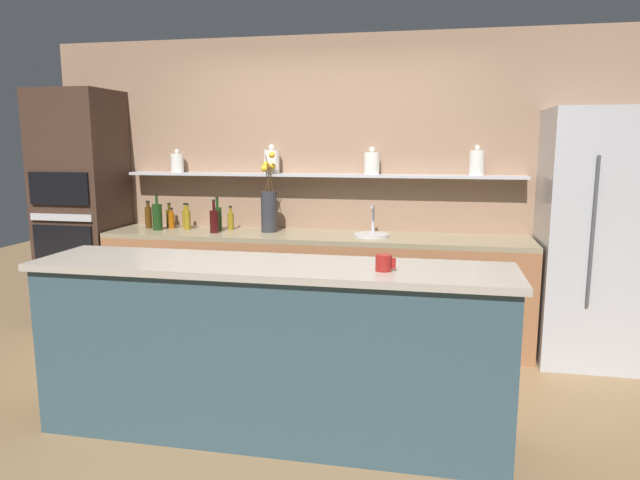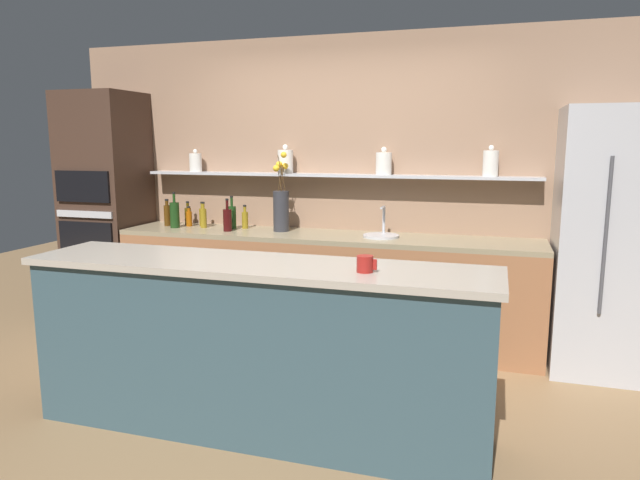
{
  "view_description": "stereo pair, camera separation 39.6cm",
  "coord_description": "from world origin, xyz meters",
  "px_view_note": "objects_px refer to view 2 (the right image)",
  "views": [
    {
      "loc": [
        0.9,
        -3.42,
        1.69
      ],
      "look_at": [
        0.12,
        0.41,
        1.02
      ],
      "focal_mm": 32.0,
      "sensor_mm": 36.0,
      "label": 1
    },
    {
      "loc": [
        1.29,
        -3.32,
        1.69
      ],
      "look_at": [
        0.12,
        0.41,
        1.02
      ],
      "focal_mm": 32.0,
      "sensor_mm": 36.0,
      "label": 2
    }
  ],
  "objects_px": {
    "sink_fixture": "(381,234)",
    "bottle_oil_2": "(202,216)",
    "bottle_wine_7": "(227,219)",
    "bottle_oil_0": "(188,215)",
    "bottle_oil_8": "(203,217)",
    "bottle_oil_3": "(245,219)",
    "coffee_mug": "(365,264)",
    "bottle_sauce_6": "(189,218)",
    "bottle_spirit_1": "(167,215)",
    "bottle_wine_5": "(175,215)",
    "flower_vase": "(281,207)",
    "refrigerator": "(620,243)",
    "oven_tower": "(107,208)",
    "bottle_wine_4": "(232,217)"
  },
  "relations": [
    {
      "from": "sink_fixture",
      "to": "coffee_mug",
      "type": "height_order",
      "value": "sink_fixture"
    },
    {
      "from": "bottle_oil_0",
      "to": "coffee_mug",
      "type": "relative_size",
      "value": 2.06
    },
    {
      "from": "oven_tower",
      "to": "bottle_oil_2",
      "type": "bearing_deg",
      "value": 7.93
    },
    {
      "from": "bottle_oil_2",
      "to": "bottle_oil_8",
      "type": "xyz_separation_m",
      "value": [
        0.06,
        -0.08,
        0.0
      ]
    },
    {
      "from": "bottle_oil_0",
      "to": "bottle_oil_2",
      "type": "distance_m",
      "value": 0.19
    },
    {
      "from": "refrigerator",
      "to": "coffee_mug",
      "type": "distance_m",
      "value": 2.26
    },
    {
      "from": "sink_fixture",
      "to": "bottle_oil_0",
      "type": "xyz_separation_m",
      "value": [
        -1.89,
        0.17,
        0.06
      ]
    },
    {
      "from": "flower_vase",
      "to": "bottle_oil_0",
      "type": "xyz_separation_m",
      "value": [
        -0.99,
        0.12,
        -0.13
      ]
    },
    {
      "from": "bottle_spirit_1",
      "to": "bottle_wine_5",
      "type": "height_order",
      "value": "bottle_wine_5"
    },
    {
      "from": "bottle_wine_7",
      "to": "refrigerator",
      "type": "bearing_deg",
      "value": 0.8
    },
    {
      "from": "flower_vase",
      "to": "coffee_mug",
      "type": "distance_m",
      "value": 2.12
    },
    {
      "from": "bottle_wine_4",
      "to": "bottle_oil_8",
      "type": "relative_size",
      "value": 1.26
    },
    {
      "from": "bottle_oil_0",
      "to": "bottle_wine_5",
      "type": "bearing_deg",
      "value": -92.26
    },
    {
      "from": "oven_tower",
      "to": "bottle_oil_0",
      "type": "xyz_separation_m",
      "value": [
        0.76,
        0.18,
        -0.07
      ]
    },
    {
      "from": "oven_tower",
      "to": "bottle_wine_7",
      "type": "xyz_separation_m",
      "value": [
        1.31,
        -0.08,
        -0.05
      ]
    },
    {
      "from": "sink_fixture",
      "to": "bottle_oil_8",
      "type": "relative_size",
      "value": 1.26
    },
    {
      "from": "sink_fixture",
      "to": "coffee_mug",
      "type": "bearing_deg",
      "value": -81.57
    },
    {
      "from": "bottle_oil_2",
      "to": "bottle_wine_7",
      "type": "height_order",
      "value": "bottle_wine_7"
    },
    {
      "from": "refrigerator",
      "to": "bottle_sauce_6",
      "type": "distance_m",
      "value": 3.59
    },
    {
      "from": "bottle_oil_8",
      "to": "bottle_oil_2",
      "type": "bearing_deg",
      "value": 124.57
    },
    {
      "from": "bottle_wine_7",
      "to": "bottle_spirit_1",
      "type": "bearing_deg",
      "value": 169.05
    },
    {
      "from": "bottle_oil_3",
      "to": "coffee_mug",
      "type": "bearing_deg",
      "value": -50.2
    },
    {
      "from": "sink_fixture",
      "to": "bottle_wine_7",
      "type": "distance_m",
      "value": 1.35
    },
    {
      "from": "bottle_oil_8",
      "to": "bottle_sauce_6",
      "type": "bearing_deg",
      "value": 166.99
    },
    {
      "from": "bottle_wine_7",
      "to": "flower_vase",
      "type": "bearing_deg",
      "value": 17.61
    },
    {
      "from": "oven_tower",
      "to": "bottle_sauce_6",
      "type": "relative_size",
      "value": 11.56
    },
    {
      "from": "refrigerator",
      "to": "bottle_oil_2",
      "type": "relative_size",
      "value": 8.54
    },
    {
      "from": "sink_fixture",
      "to": "bottle_oil_8",
      "type": "bearing_deg",
      "value": 178.79
    },
    {
      "from": "refrigerator",
      "to": "flower_vase",
      "type": "xyz_separation_m",
      "value": [
        -2.66,
        0.1,
        0.16
      ]
    },
    {
      "from": "bottle_oil_3",
      "to": "bottle_sauce_6",
      "type": "height_order",
      "value": "bottle_oil_3"
    },
    {
      "from": "refrigerator",
      "to": "bottle_wine_7",
      "type": "xyz_separation_m",
      "value": [
        -3.11,
        -0.04,
        0.05
      ]
    },
    {
      "from": "sink_fixture",
      "to": "bottle_oil_2",
      "type": "distance_m",
      "value": 1.72
    },
    {
      "from": "flower_vase",
      "to": "bottle_wine_7",
      "type": "height_order",
      "value": "flower_vase"
    },
    {
      "from": "oven_tower",
      "to": "bottle_wine_5",
      "type": "height_order",
      "value": "oven_tower"
    },
    {
      "from": "bottle_oil_0",
      "to": "sink_fixture",
      "type": "bearing_deg",
      "value": -5.18
    },
    {
      "from": "bottle_wine_7",
      "to": "bottle_oil_3",
      "type": "bearing_deg",
      "value": 68.68
    },
    {
      "from": "bottle_wine_5",
      "to": "bottle_oil_8",
      "type": "bearing_deg",
      "value": 18.09
    },
    {
      "from": "coffee_mug",
      "to": "bottle_sauce_6",
      "type": "bearing_deg",
      "value": 139.08
    },
    {
      "from": "bottle_sauce_6",
      "to": "sink_fixture",
      "type": "bearing_deg",
      "value": -2.35
    },
    {
      "from": "bottle_wine_7",
      "to": "bottle_oil_0",
      "type": "bearing_deg",
      "value": 154.14
    },
    {
      "from": "bottle_wine_4",
      "to": "coffee_mug",
      "type": "height_order",
      "value": "bottle_wine_4"
    },
    {
      "from": "bottle_oil_2",
      "to": "coffee_mug",
      "type": "height_order",
      "value": "bottle_oil_2"
    },
    {
      "from": "bottle_oil_2",
      "to": "bottle_oil_8",
      "type": "height_order",
      "value": "bottle_oil_8"
    },
    {
      "from": "bottle_spirit_1",
      "to": "bottle_wine_5",
      "type": "xyz_separation_m",
      "value": [
        0.13,
        -0.09,
        0.02
      ]
    },
    {
      "from": "flower_vase",
      "to": "bottle_sauce_6",
      "type": "xyz_separation_m",
      "value": [
        -0.93,
        0.02,
        -0.14
      ]
    },
    {
      "from": "bottle_oil_0",
      "to": "bottle_oil_3",
      "type": "xyz_separation_m",
      "value": [
        0.62,
        -0.07,
        -0.0
      ]
    },
    {
      "from": "refrigerator",
      "to": "bottle_wine_7",
      "type": "relative_size",
      "value": 6.77
    },
    {
      "from": "bottle_wine_4",
      "to": "bottle_sauce_6",
      "type": "bearing_deg",
      "value": 177.21
    },
    {
      "from": "bottle_wine_4",
      "to": "bottle_wine_7",
      "type": "distance_m",
      "value": 0.15
    },
    {
      "from": "bottle_sauce_6",
      "to": "coffee_mug",
      "type": "relative_size",
      "value": 1.74
    }
  ]
}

